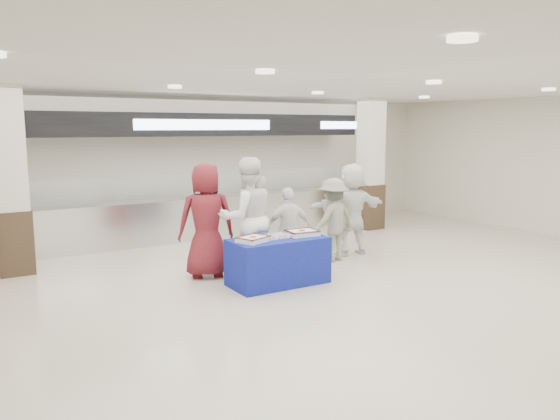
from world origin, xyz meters
TOP-DOWN VIEW (x-y plane):
  - ground at (0.00, 0.00)m, footprint 14.00×14.00m
  - serving_line at (0.00, 5.40)m, footprint 8.70×0.85m
  - column_left at (-4.00, 4.20)m, footprint 0.55×0.55m
  - column_right at (4.00, 4.20)m, footprint 0.55×0.55m
  - display_table at (-0.53, 1.25)m, footprint 1.56×0.80m
  - sheet_cake_left at (-1.00, 1.22)m, footprint 0.55×0.49m
  - sheet_cake_right at (-0.08, 1.23)m, footprint 0.52×0.42m
  - cupcake_tray at (-0.59, 1.25)m, footprint 0.41×0.32m
  - civilian_maroon at (-1.30, 2.26)m, footprint 1.07×0.85m
  - soldier_a at (-0.57, 1.89)m, footprint 0.72×0.58m
  - chef_tall at (-0.74, 1.89)m, footprint 1.06×0.87m
  - chef_short at (0.14, 1.97)m, footprint 0.90×0.51m
  - soldier_b at (1.17, 2.02)m, footprint 1.08×0.72m
  - civilian_white at (1.80, 2.25)m, footprint 1.72×0.69m

SIDE VIEW (x-z plane):
  - ground at x=0.00m, z-range 0.00..0.00m
  - display_table at x=-0.53m, z-range 0.00..0.75m
  - chef_short at x=0.14m, z-range 0.00..1.45m
  - soldier_b at x=1.17m, z-range 0.00..1.56m
  - cupcake_tray at x=-0.59m, z-range 0.75..0.81m
  - sheet_cake_left at x=-1.00m, z-range 0.75..0.85m
  - sheet_cake_right at x=-0.08m, z-range 0.75..0.85m
  - soldier_a at x=-0.57m, z-range 0.00..1.70m
  - civilian_white at x=1.80m, z-range 0.00..1.81m
  - civilian_maroon at x=-1.30m, z-range 0.00..1.92m
  - chef_tall at x=-0.74m, z-range 0.00..2.01m
  - serving_line at x=0.00m, z-range -0.24..2.56m
  - column_left at x=-4.00m, z-range -0.07..3.13m
  - column_right at x=4.00m, z-range -0.07..3.13m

